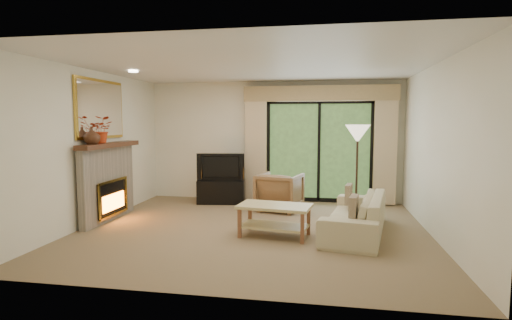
% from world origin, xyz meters
% --- Properties ---
extents(floor, '(5.50, 5.50, 0.00)m').
position_xyz_m(floor, '(0.00, 0.00, 0.00)').
color(floor, '#856E4E').
rests_on(floor, ground).
extents(ceiling, '(5.50, 5.50, 0.00)m').
position_xyz_m(ceiling, '(0.00, 0.00, 2.60)').
color(ceiling, silver).
rests_on(ceiling, ground).
extents(wall_back, '(5.00, 0.00, 5.00)m').
position_xyz_m(wall_back, '(0.00, 2.50, 1.30)').
color(wall_back, white).
rests_on(wall_back, ground).
extents(wall_front, '(5.00, 0.00, 5.00)m').
position_xyz_m(wall_front, '(0.00, -2.50, 1.30)').
color(wall_front, white).
rests_on(wall_front, ground).
extents(wall_left, '(0.00, 5.00, 5.00)m').
position_xyz_m(wall_left, '(-2.75, 0.00, 1.30)').
color(wall_left, white).
rests_on(wall_left, ground).
extents(wall_right, '(0.00, 5.00, 5.00)m').
position_xyz_m(wall_right, '(2.75, 0.00, 1.30)').
color(wall_right, white).
rests_on(wall_right, ground).
extents(fireplace, '(0.24, 1.70, 1.37)m').
position_xyz_m(fireplace, '(-2.63, 0.20, 0.69)').
color(fireplace, gray).
rests_on(fireplace, floor).
extents(mirror, '(0.07, 1.45, 1.02)m').
position_xyz_m(mirror, '(-2.71, 0.20, 1.95)').
color(mirror, gold).
rests_on(mirror, wall_left).
extents(sliding_door, '(2.26, 0.10, 2.16)m').
position_xyz_m(sliding_door, '(1.00, 2.45, 1.10)').
color(sliding_door, black).
rests_on(sliding_door, floor).
extents(curtain_left, '(0.45, 0.18, 2.35)m').
position_xyz_m(curtain_left, '(-0.35, 2.34, 1.20)').
color(curtain_left, '#CDB188').
rests_on(curtain_left, floor).
extents(curtain_right, '(0.45, 0.18, 2.35)m').
position_xyz_m(curtain_right, '(2.35, 2.34, 1.20)').
color(curtain_right, '#CDB188').
rests_on(curtain_right, floor).
extents(cornice, '(3.20, 0.24, 0.32)m').
position_xyz_m(cornice, '(1.00, 2.36, 2.32)').
color(cornice, tan).
rests_on(cornice, wall_back).
extents(media_console, '(1.04, 0.58, 0.50)m').
position_xyz_m(media_console, '(-1.04, 1.95, 0.25)').
color(media_console, black).
rests_on(media_console, floor).
extents(tv, '(1.01, 0.26, 0.58)m').
position_xyz_m(tv, '(-1.04, 1.95, 0.78)').
color(tv, black).
rests_on(tv, media_console).
extents(armchair, '(0.95, 0.97, 0.74)m').
position_xyz_m(armchair, '(0.27, 1.47, 0.37)').
color(armchair, brown).
rests_on(armchair, floor).
extents(sofa, '(1.17, 2.19, 0.61)m').
position_xyz_m(sofa, '(1.61, 0.06, 0.30)').
color(sofa, '#BFB38A').
rests_on(sofa, floor).
extents(pillow_near, '(0.16, 0.39, 0.37)m').
position_xyz_m(pillow_near, '(1.54, -0.54, 0.51)').
color(pillow_near, brown).
rests_on(pillow_near, sofa).
extents(pillow_far, '(0.15, 0.35, 0.34)m').
position_xyz_m(pillow_far, '(1.54, 0.66, 0.51)').
color(pillow_far, brown).
rests_on(pillow_far, sofa).
extents(coffee_table, '(1.15, 0.74, 0.49)m').
position_xyz_m(coffee_table, '(0.39, -0.31, 0.24)').
color(coffee_table, tan).
rests_on(coffee_table, floor).
extents(floor_lamp, '(0.57, 0.57, 1.68)m').
position_xyz_m(floor_lamp, '(1.71, 1.25, 0.84)').
color(floor_lamp, '#F5E7C4').
rests_on(floor_lamp, floor).
extents(vase, '(0.27, 0.27, 0.28)m').
position_xyz_m(vase, '(-2.61, -0.27, 1.51)').
color(vase, '#472717').
rests_on(vase, fireplace).
extents(branches, '(0.49, 0.45, 0.46)m').
position_xyz_m(branches, '(-2.61, 0.01, 1.60)').
color(branches, '#B43615').
rests_on(branches, fireplace).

